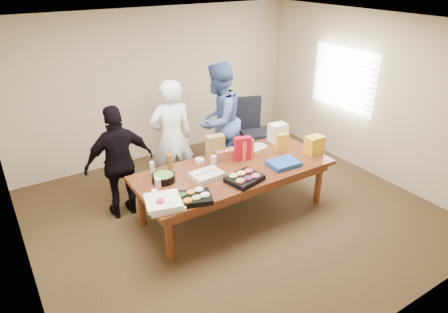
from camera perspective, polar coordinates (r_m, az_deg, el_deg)
floor at (r=5.98m, az=1.39°, el=-8.16°), size 5.50×5.00×0.02m
ceiling at (r=4.98m, az=1.75°, el=18.63°), size 5.50×5.00×0.02m
wall_back at (r=7.43m, az=-9.47°, el=10.08°), size 5.50×0.04×2.70m
wall_front at (r=3.78m, az=23.49°, el=-8.47°), size 5.50×0.04×2.70m
wall_left at (r=4.55m, az=-28.56°, el=-3.55°), size 0.04×5.00×2.70m
wall_right at (r=7.16m, az=20.31°, el=8.22°), size 0.04×5.00×2.70m
window_panel at (r=7.46m, az=16.74°, el=10.62°), size 0.03×1.40×1.10m
window_blinds at (r=7.43m, az=16.53°, el=10.59°), size 0.04×1.36×1.00m
conference_table at (r=5.77m, az=1.44°, el=-5.00°), size 2.80×1.20×0.75m
office_chair at (r=7.37m, az=4.45°, el=3.69°), size 0.71×0.71×1.11m
person_center at (r=6.14m, az=-7.52°, el=2.58°), size 0.73×0.54×1.86m
person_right at (r=6.65m, az=-0.77°, el=5.13°), size 1.19×1.10×1.96m
person_left at (r=5.74m, az=-14.78°, el=-0.86°), size 0.99×0.42×1.68m
veggie_tray at (r=4.86m, az=-4.40°, el=-5.97°), size 0.52×0.46×0.07m
fruit_tray at (r=5.26m, az=2.97°, el=-3.22°), size 0.52×0.45×0.07m
sheet_cake at (r=5.35m, az=-2.49°, el=-2.68°), size 0.42×0.33×0.07m
salad_bowl at (r=5.31m, az=-8.71°, el=-3.05°), size 0.32×0.32×0.10m
chip_bag_blue at (r=5.72m, az=8.58°, el=-0.98°), size 0.45×0.35×0.06m
chip_bag_red at (r=5.76m, az=2.68°, el=1.15°), size 0.26×0.17×0.36m
chip_bag_yellow at (r=6.09m, az=8.40°, el=1.96°), size 0.20×0.11×0.29m
chip_bag_orange at (r=5.80m, az=3.35°, el=1.03°), size 0.20×0.10×0.30m
mayo_jar at (r=5.68m, az=-1.50°, el=-0.51°), size 0.09×0.09×0.13m
mustard_bottle at (r=5.88m, az=-1.87°, el=0.74°), size 0.08×0.08×0.18m
dressing_bottle at (r=5.58m, az=-7.83°, el=-0.75°), size 0.08×0.08×0.22m
ranch_bottle at (r=5.48m, az=-10.29°, el=-1.67°), size 0.07×0.07×0.19m
banana_bunch at (r=6.10m, az=3.73°, el=1.11°), size 0.25×0.19×0.07m
bread_loaf at (r=5.86m, az=0.22°, el=0.39°), size 0.34×0.19×0.13m
kraft_bag at (r=5.85m, az=-1.26°, el=1.48°), size 0.29×0.21×0.34m
red_cup at (r=4.73m, az=-9.12°, el=-6.82°), size 0.10×0.10×0.12m
clear_cup_a at (r=4.96m, az=-9.96°, el=-5.34°), size 0.10×0.10×0.11m
clear_cup_b at (r=5.19m, az=-9.46°, el=-3.71°), size 0.10×0.10×0.12m
pizza_box_lower at (r=4.80m, az=-8.48°, el=-6.78°), size 0.48×0.48×0.05m
pizza_box_upper at (r=4.77m, az=-8.74°, el=-6.37°), size 0.50×0.50×0.05m
plate_a at (r=6.27m, az=5.13°, el=1.48°), size 0.28×0.28×0.01m
plate_b at (r=6.27m, az=3.91°, el=1.54°), size 0.27×0.27×0.01m
dip_bowl_a at (r=6.04m, az=4.47°, el=0.79°), size 0.18×0.18×0.07m
dip_bowl_b at (r=5.76m, az=-3.54°, el=-0.59°), size 0.14×0.14×0.05m
grocery_bag_white at (r=6.44m, az=7.73°, el=3.42°), size 0.30×0.22×0.30m
grocery_bag_yellow at (r=6.14m, az=12.85°, el=1.66°), size 0.27×0.19×0.27m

